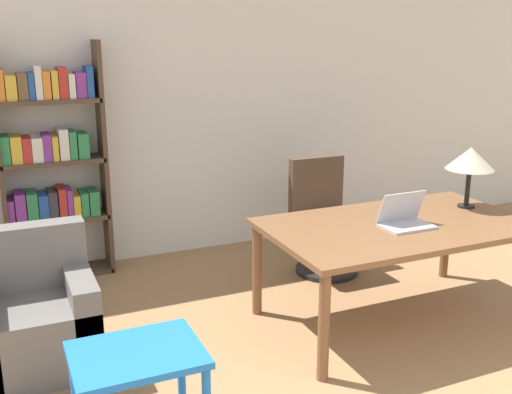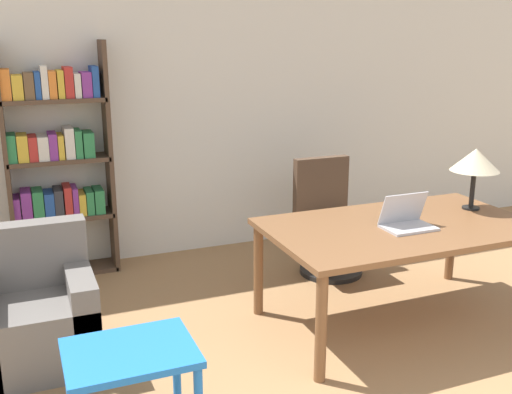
% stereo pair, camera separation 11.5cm
% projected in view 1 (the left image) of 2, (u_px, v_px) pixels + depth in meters
% --- Properties ---
extents(wall_back, '(8.00, 0.06, 2.70)m').
position_uv_depth(wall_back, '(210.00, 107.00, 5.52)').
color(wall_back, silver).
rests_on(wall_back, ground_plane).
extents(desk, '(1.86, 1.09, 0.73)m').
position_uv_depth(desk, '(399.00, 233.00, 4.18)').
color(desk, brown).
rests_on(desk, ground_plane).
extents(laptop, '(0.34, 0.23, 0.24)m').
position_uv_depth(laptop, '(405.00, 219.00, 4.08)').
color(laptop, '#B2B2B7').
rests_on(laptop, desk).
extents(table_lamp, '(0.36, 0.36, 0.46)m').
position_uv_depth(table_lamp, '(470.00, 159.00, 4.46)').
color(table_lamp, black).
rests_on(table_lamp, desk).
extents(office_chair, '(0.54, 0.54, 0.98)m').
position_uv_depth(office_chair, '(324.00, 222.00, 5.17)').
color(office_chair, black).
rests_on(office_chair, ground_plane).
extents(side_table_blue, '(0.62, 0.49, 0.54)m').
position_uv_depth(side_table_blue, '(137.00, 368.00, 2.87)').
color(side_table_blue, blue).
rests_on(side_table_blue, ground_plane).
extents(armchair, '(0.73, 0.65, 0.85)m').
position_uv_depth(armchair, '(34.00, 321.00, 3.67)').
color(armchair, '#66605B').
rests_on(armchair, ground_plane).
extents(bookshelf, '(0.84, 0.28, 1.96)m').
position_uv_depth(bookshelf, '(50.00, 171.00, 4.89)').
color(bookshelf, '#4C3828').
rests_on(bookshelf, ground_plane).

